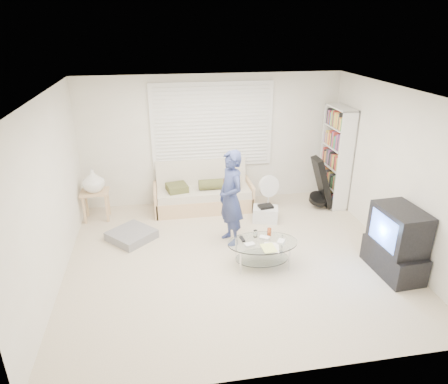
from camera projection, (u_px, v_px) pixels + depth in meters
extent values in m
plane|color=tan|center=(234.00, 258.00, 6.16)|extent=(5.00, 5.00, 0.00)
cube|color=silver|center=(212.00, 140.00, 7.71)|extent=(5.00, 0.02, 2.50)
cube|color=silver|center=(283.00, 273.00, 3.63)|extent=(5.00, 0.02, 2.50)
cube|color=silver|center=(50.00, 195.00, 5.28)|extent=(0.02, 4.50, 2.50)
cube|color=silver|center=(396.00, 173.00, 6.06)|extent=(0.02, 4.50, 2.50)
cube|color=white|center=(236.00, 94.00, 5.18)|extent=(5.00, 4.50, 0.02)
cube|color=white|center=(212.00, 125.00, 7.56)|extent=(2.32, 0.06, 1.62)
cube|color=black|center=(212.00, 126.00, 7.55)|extent=(2.20, 0.01, 1.50)
cube|color=silver|center=(213.00, 126.00, 7.53)|extent=(2.16, 0.04, 1.50)
cube|color=silver|center=(212.00, 126.00, 7.54)|extent=(2.32, 0.08, 1.62)
cube|color=tan|center=(204.00, 202.00, 7.72)|extent=(1.82, 0.73, 0.29)
cube|color=beige|center=(203.00, 192.00, 7.62)|extent=(1.74, 0.67, 0.15)
cube|color=beige|center=(201.00, 173.00, 7.79)|extent=(1.74, 0.20, 0.56)
cube|color=tan|center=(156.00, 200.00, 7.54)|extent=(0.05, 0.73, 0.51)
cube|color=tan|center=(249.00, 194.00, 7.82)|extent=(0.05, 0.73, 0.51)
cube|color=#414826|center=(177.00, 188.00, 7.46)|extent=(0.43, 0.43, 0.13)
cylinder|color=#414826|center=(211.00, 184.00, 7.52)|extent=(0.45, 0.20, 0.20)
cube|color=#4F3527|center=(231.00, 184.00, 7.65)|extent=(0.38, 0.38, 0.11)
cube|color=slate|center=(132.00, 235.00, 6.67)|extent=(0.91, 0.91, 0.14)
cube|color=tan|center=(95.00, 192.00, 7.17)|extent=(0.49, 0.39, 0.04)
cube|color=tan|center=(84.00, 210.00, 7.12)|extent=(0.04, 0.04, 0.53)
cube|color=tan|center=(107.00, 208.00, 7.18)|extent=(0.04, 0.04, 0.53)
cube|color=tan|center=(87.00, 203.00, 7.38)|extent=(0.04, 0.04, 0.53)
cube|color=tan|center=(108.00, 202.00, 7.44)|extent=(0.04, 0.04, 0.53)
imported|color=white|center=(93.00, 180.00, 7.08)|extent=(0.39, 0.39, 0.41)
cube|color=white|center=(336.00, 157.00, 7.67)|extent=(0.30, 0.81, 1.92)
cube|color=black|center=(322.00, 182.00, 7.62)|extent=(0.42, 0.37, 1.00)
cylinder|color=black|center=(319.00, 199.00, 7.74)|extent=(0.37, 0.38, 0.20)
cylinder|color=white|center=(268.00, 208.00, 7.77)|extent=(0.28, 0.28, 0.03)
cylinder|color=white|center=(268.00, 200.00, 7.70)|extent=(0.04, 0.04, 0.36)
cylinder|color=white|center=(269.00, 186.00, 7.58)|extent=(0.43, 0.24, 0.42)
cylinder|color=white|center=(269.00, 186.00, 7.58)|extent=(0.12, 0.09, 0.11)
cube|color=white|center=(265.00, 214.00, 7.26)|extent=(0.52, 0.43, 0.27)
cube|color=black|center=(266.00, 206.00, 7.20)|extent=(0.27, 0.21, 0.04)
cube|color=black|center=(393.00, 259.00, 5.75)|extent=(0.54, 0.95, 0.41)
cube|color=black|center=(399.00, 228.00, 5.56)|extent=(0.56, 0.80, 0.59)
cube|color=#5179EB|center=(384.00, 230.00, 5.50)|extent=(0.05, 0.59, 0.45)
ellipsoid|color=silver|center=(263.00, 243.00, 5.84)|extent=(1.06, 0.71, 0.02)
ellipsoid|color=silver|center=(262.00, 258.00, 5.95)|extent=(0.81, 0.54, 0.01)
cylinder|color=silver|center=(241.00, 264.00, 5.69)|extent=(0.03, 0.03, 0.36)
cylinder|color=silver|center=(289.00, 260.00, 5.77)|extent=(0.03, 0.03, 0.36)
cylinder|color=silver|center=(236.00, 249.00, 6.07)|extent=(0.03, 0.03, 0.36)
cylinder|color=silver|center=(282.00, 246.00, 6.15)|extent=(0.03, 0.03, 0.36)
cube|color=white|center=(250.00, 245.00, 5.74)|extent=(0.16, 0.12, 0.04)
cube|color=white|center=(264.00, 238.00, 5.92)|extent=(0.17, 0.16, 0.04)
cube|color=white|center=(281.00, 242.00, 5.82)|extent=(0.16, 0.17, 0.04)
cylinder|color=silver|center=(255.00, 234.00, 5.96)|extent=(0.06, 0.06, 0.11)
cylinder|color=#BB5127|center=(269.00, 232.00, 6.00)|extent=(0.06, 0.06, 0.12)
cube|color=black|center=(242.00, 239.00, 5.91)|extent=(0.06, 0.16, 0.02)
cube|color=white|center=(272.00, 248.00, 5.69)|extent=(0.27, 0.33, 0.01)
cube|color=#E1EE76|center=(269.00, 248.00, 5.67)|extent=(0.20, 0.26, 0.01)
imported|color=navy|center=(231.00, 198.00, 6.32)|extent=(0.52, 0.65, 1.57)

